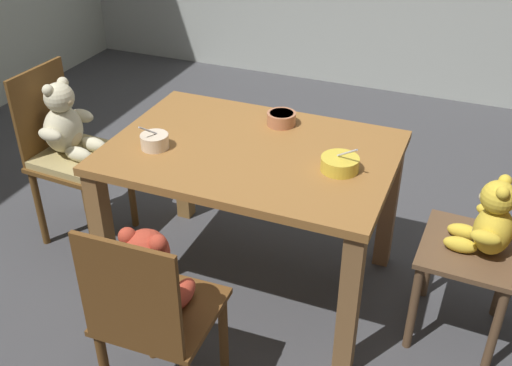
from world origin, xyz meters
The scene contains 8 objects.
ground_plane centered at (0.00, 0.00, -0.02)m, with size 5.20×5.20×0.04m.
dining_table centered at (0.00, 0.00, 0.59)m, with size 1.19×0.83×0.71m.
teddy_chair_near_left centered at (-0.97, 0.02, 0.56)m, with size 0.41×0.41×0.89m.
teddy_chair_near_front centered at (-0.03, -0.80, 0.55)m, with size 0.39×0.38×0.86m.
teddy_chair_near_right centered at (0.98, 0.02, 0.52)m, with size 0.39×0.42×0.85m.
porridge_bowl_cream_near_left centered at (-0.38, -0.15, 0.74)m, with size 0.12×0.12×0.12m.
porridge_bowl_terracotta_far_center centered at (0.04, 0.26, 0.74)m, with size 0.13×0.13×0.06m.
porridge_bowl_yellow_near_right centered at (0.39, -0.03, 0.74)m, with size 0.15×0.15×0.13m.
Camera 1 is at (0.86, -2.06, 1.92)m, focal length 42.46 mm.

